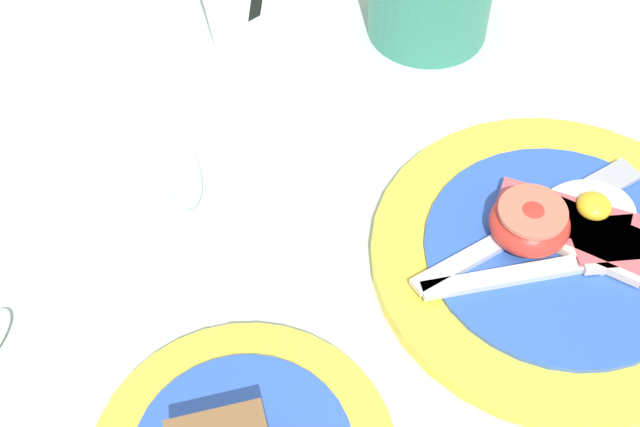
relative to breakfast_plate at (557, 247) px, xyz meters
The scene contains 4 objects.
ground_plane 0.09m from the breakfast_plate, behind, with size 3.00×3.00×0.00m, color #B7CCB7.
breakfast_plate is the anchor object (origin of this frame).
teaspoon_by_saucer 0.25m from the breakfast_plate, 139.09° to the left, with size 0.07×0.19×0.01m.
teaspoon_near_cup 0.36m from the breakfast_plate, 157.55° to the left, with size 0.17×0.12×0.01m.
Camera 1 is at (-0.22, -0.21, 0.48)m, focal length 50.00 mm.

